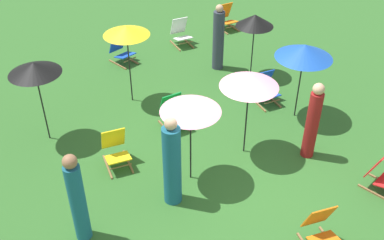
# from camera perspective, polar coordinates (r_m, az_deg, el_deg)

# --- Properties ---
(ground_plane) EXTENTS (40.00, 40.00, 0.00)m
(ground_plane) POSITION_cam_1_polar(r_m,az_deg,el_deg) (9.50, 3.93, -6.00)
(ground_plane) COLOR #2D6026
(deckchair_1) EXTENTS (0.51, 0.78, 0.83)m
(deckchair_1) POSITION_cam_1_polar(r_m,az_deg,el_deg) (15.23, 4.30, 12.53)
(deckchair_1) COLOR olive
(deckchair_1) RESTS_ON ground
(deckchair_3) EXTENTS (0.56, 0.81, 0.83)m
(deckchair_3) POSITION_cam_1_polar(r_m,az_deg,el_deg) (14.13, -1.39, 10.72)
(deckchair_3) COLOR olive
(deckchair_3) RESTS_ON ground
(deckchair_4) EXTENTS (0.64, 0.85, 0.83)m
(deckchair_4) POSITION_cam_1_polar(r_m,az_deg,el_deg) (13.25, -8.74, 8.54)
(deckchair_4) COLOR olive
(deckchair_4) RESTS_ON ground
(deckchair_5) EXTENTS (0.61, 0.84, 0.83)m
(deckchair_5) POSITION_cam_1_polar(r_m,az_deg,el_deg) (9.49, -9.43, -3.63)
(deckchair_5) COLOR olive
(deckchair_5) RESTS_ON ground
(deckchair_7) EXTENTS (0.57, 0.82, 0.83)m
(deckchair_7) POSITION_cam_1_polar(r_m,az_deg,el_deg) (11.44, 9.06, 3.86)
(deckchair_7) COLOR olive
(deckchair_7) RESTS_ON ground
(deckchair_9) EXTENTS (0.63, 0.85, 0.83)m
(deckchair_9) POSITION_cam_1_polar(r_m,az_deg,el_deg) (9.53, 22.62, -6.18)
(deckchair_9) COLOR olive
(deckchair_9) RESTS_ON ground
(deckchair_10) EXTENTS (0.64, 0.85, 0.83)m
(deckchair_10) POSITION_cam_1_polar(r_m,az_deg,el_deg) (8.13, 15.78, -13.03)
(deckchair_10) COLOR olive
(deckchair_10) RESTS_ON ground
(deckchair_11) EXTENTS (0.51, 0.78, 0.83)m
(deckchair_11) POSITION_cam_1_polar(r_m,az_deg,el_deg) (10.43, -2.36, 0.92)
(deckchair_11) COLOR olive
(deckchair_11) RESTS_ON ground
(umbrella_0) EXTENTS (1.08, 1.08, 1.90)m
(umbrella_0) POSITION_cam_1_polar(r_m,az_deg,el_deg) (9.82, -18.98, 6.09)
(umbrella_0) COLOR black
(umbrella_0) RESTS_ON ground
(umbrella_1) EXTENTS (1.08, 1.08, 1.99)m
(umbrella_1) POSITION_cam_1_polar(r_m,az_deg,el_deg) (10.75, -8.14, 10.91)
(umbrella_1) COLOR black
(umbrella_1) RESTS_ON ground
(umbrella_2) EXTENTS (0.97, 0.97, 1.73)m
(umbrella_2) POSITION_cam_1_polar(r_m,az_deg,el_deg) (12.04, 7.80, 12.12)
(umbrella_2) COLOR black
(umbrella_2) RESTS_ON ground
(umbrella_3) EXTENTS (1.27, 1.27, 1.86)m
(umbrella_3) POSITION_cam_1_polar(r_m,az_deg,el_deg) (10.40, 13.76, 8.29)
(umbrella_3) COLOR black
(umbrella_3) RESTS_ON ground
(umbrella_4) EXTENTS (1.13, 1.13, 1.88)m
(umbrella_4) POSITION_cam_1_polar(r_m,az_deg,el_deg) (8.21, -0.19, 1.86)
(umbrella_4) COLOR black
(umbrella_4) RESTS_ON ground
(umbrella_5) EXTENTS (1.17, 1.17, 1.87)m
(umbrella_5) POSITION_cam_1_polar(r_m,az_deg,el_deg) (8.98, 7.13, 4.81)
(umbrella_5) COLOR black
(umbrella_5) RESTS_ON ground
(person_0) EXTENTS (0.37, 0.37, 1.75)m
(person_0) POSITION_cam_1_polar(r_m,az_deg,el_deg) (9.61, 14.71, -0.21)
(person_0) COLOR maroon
(person_0) RESTS_ON ground
(person_1) EXTENTS (0.35, 0.35, 1.81)m
(person_1) POSITION_cam_1_polar(r_m,az_deg,el_deg) (7.83, -14.03, -9.50)
(person_1) COLOR #195972
(person_1) RESTS_ON ground
(person_3) EXTENTS (0.38, 0.38, 1.84)m
(person_3) POSITION_cam_1_polar(r_m,az_deg,el_deg) (12.60, 3.29, 9.99)
(person_3) COLOR #333847
(person_3) RESTS_ON ground
(person_4) EXTENTS (0.46, 0.46, 1.88)m
(person_4) POSITION_cam_1_polar(r_m,az_deg,el_deg) (8.24, -2.49, -5.42)
(person_4) COLOR #195972
(person_4) RESTS_ON ground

